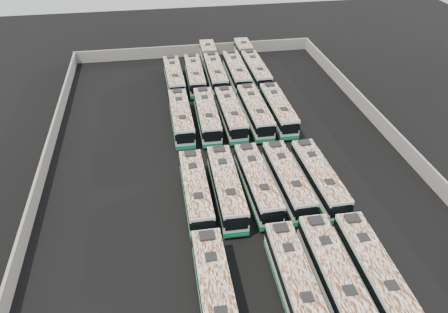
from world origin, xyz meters
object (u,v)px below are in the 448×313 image
(bus_front_right, at_px, (334,276))
(bus_midfront_far_right, at_px, (319,178))
(bus_front_far_right, at_px, (373,272))
(bus_midfront_center, at_px, (257,183))
(bus_front_far_left, at_px, (216,295))
(bus_back_center, at_px, (213,66))
(bus_midback_far_left, at_px, (181,117))
(bus_midback_left, at_px, (207,115))
(bus_midfront_far_left, at_px, (196,191))
(bus_back_far_left, at_px, (174,77))
(bus_front_center, at_px, (296,283))
(bus_midback_far_right, at_px, (278,110))
(bus_back_left, at_px, (195,75))
(bus_midfront_right, at_px, (287,180))
(bus_midback_center, at_px, (231,114))
(bus_midback_right, at_px, (255,111))
(bus_back_far_right, at_px, (252,64))
(bus_back_right, at_px, (236,72))
(bus_midfront_left, at_px, (226,187))

(bus_front_right, relative_size, bus_midfront_far_right, 1.03)
(bus_front_far_right, bearing_deg, bus_midfront_center, 117.33)
(bus_midfront_center, bearing_deg, bus_front_far_left, -117.25)
(bus_midfront_center, height_order, bus_back_center, bus_back_center)
(bus_midback_far_left, bearing_deg, bus_midback_left, -1.84)
(bus_midfront_far_left, height_order, bus_back_far_left, bus_back_far_left)
(bus_front_center, distance_m, bus_midfront_far_right, 15.41)
(bus_midback_far_right, distance_m, bus_back_left, 17.51)
(bus_front_far_right, relative_size, bus_midfront_right, 1.02)
(bus_front_right, distance_m, bus_midback_center, 30.36)
(bus_midfront_far_right, bearing_deg, bus_midfront_center, 176.37)
(bus_midback_right, bearing_deg, bus_front_center, -97.24)
(bus_front_far_left, height_order, bus_back_center, bus_front_far_left)
(bus_midfront_far_right, distance_m, bus_midback_right, 16.90)
(bus_midback_far_left, distance_m, bus_midback_center, 7.00)
(bus_back_center, bearing_deg, bus_back_far_right, 0.97)
(bus_midback_far_right, relative_size, bus_back_right, 0.97)
(bus_midfront_far_right, height_order, bus_back_far_right, bus_back_far_right)
(bus_midback_right, relative_size, bus_back_far_left, 1.02)
(bus_back_left, bearing_deg, bus_midback_far_right, -52.05)
(bus_midfront_left, bearing_deg, bus_front_far_left, -102.80)
(bus_midfront_far_left, relative_size, bus_back_far_left, 0.99)
(bus_midback_far_left, xyz_separation_m, bus_midback_far_right, (13.95, -0.05, -0.02))
(bus_midback_right, bearing_deg, bus_back_far_right, 78.20)
(bus_front_far_right, height_order, bus_midback_center, bus_front_far_right)
(bus_front_right, relative_size, bus_back_far_left, 1.04)
(bus_midback_left, distance_m, bus_back_right, 15.71)
(bus_back_left, bearing_deg, bus_midback_right, -62.22)
(bus_back_left, height_order, bus_back_right, bus_back_right)
(bus_midback_left, distance_m, bus_back_left, 14.14)
(bus_back_far_left, bearing_deg, bus_back_right, -0.01)
(bus_midfront_far_left, bearing_deg, bus_midback_left, 78.05)
(bus_front_right, height_order, bus_midfront_far_right, bus_front_right)
(bus_front_right, height_order, bus_midback_left, bus_front_right)
(bus_midback_far_left, bearing_deg, bus_midback_right, -0.63)
(bus_midback_far_right, bearing_deg, bus_back_left, 126.72)
(bus_back_left, bearing_deg, bus_midback_left, -88.18)
(bus_back_right, bearing_deg, bus_front_far_left, -102.70)
(bus_front_right, relative_size, bus_midfront_far_left, 1.05)
(bus_front_far_right, bearing_deg, bus_midback_right, 97.36)
(bus_midfront_far_left, distance_m, bus_back_right, 32.26)
(bus_back_left, bearing_deg, bus_midfront_far_left, -94.93)
(bus_midback_center, bearing_deg, bus_midfront_far_left, -113.22)
(bus_front_right, relative_size, bus_midfront_center, 1.03)
(bus_midfront_right, relative_size, bus_midback_far_left, 0.99)
(bus_front_center, distance_m, bus_midfront_right, 14.41)
(bus_midback_left, bearing_deg, bus_midfront_right, -65.82)
(bus_midfront_center, distance_m, bus_midback_left, 16.57)
(bus_midfront_left, distance_m, bus_back_right, 31.33)
(bus_back_center, bearing_deg, bus_front_far_left, -97.23)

